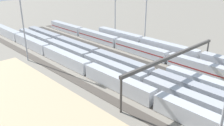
# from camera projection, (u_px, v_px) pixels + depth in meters

# --- Properties ---
(ground_plane) EXTENTS (400.00, 400.00, 0.00)m
(ground_plane) POSITION_uv_depth(u_px,v_px,m) (123.00, 66.00, 77.54)
(ground_plane) COLOR gray
(track_bed_0) EXTENTS (140.00, 2.80, 0.12)m
(track_bed_0) POSITION_uv_depth(u_px,v_px,m) (156.00, 54.00, 88.74)
(track_bed_0) COLOR #3D3833
(track_bed_0) RESTS_ON ground_plane
(track_bed_1) EXTENTS (140.00, 2.80, 0.12)m
(track_bed_1) POSITION_uv_depth(u_px,v_px,m) (148.00, 57.00, 85.54)
(track_bed_1) COLOR #4C443D
(track_bed_1) RESTS_ON ground_plane
(track_bed_2) EXTENTS (140.00, 2.80, 0.12)m
(track_bed_2) POSITION_uv_depth(u_px,v_px,m) (139.00, 60.00, 82.33)
(track_bed_2) COLOR #3D3833
(track_bed_2) RESTS_ON ground_plane
(track_bed_3) EXTENTS (140.00, 2.80, 0.12)m
(track_bed_3) POSITION_uv_depth(u_px,v_px,m) (129.00, 64.00, 79.12)
(track_bed_3) COLOR #3D3833
(track_bed_3) RESTS_ON ground_plane
(track_bed_4) EXTENTS (140.00, 2.80, 0.12)m
(track_bed_4) POSITION_uv_depth(u_px,v_px,m) (118.00, 68.00, 75.91)
(track_bed_4) COLOR #3D3833
(track_bed_4) RESTS_ON ground_plane
(track_bed_5) EXTENTS (140.00, 2.80, 0.12)m
(track_bed_5) POSITION_uv_depth(u_px,v_px,m) (106.00, 73.00, 72.71)
(track_bed_5) COLOR #3D3833
(track_bed_5) RESTS_ON ground_plane
(track_bed_6) EXTENTS (140.00, 2.80, 0.12)m
(track_bed_6) POSITION_uv_depth(u_px,v_px,m) (94.00, 77.00, 69.50)
(track_bed_6) COLOR #4C443D
(track_bed_6) RESTS_ON ground_plane
(track_bed_7) EXTENTS (140.00, 2.80, 0.12)m
(track_bed_7) POSITION_uv_depth(u_px,v_px,m) (80.00, 83.00, 66.29)
(track_bed_7) COLOR #4C443D
(track_bed_7) RESTS_ON ground_plane
(train_on_track_0) EXTENTS (95.60, 3.00, 5.00)m
(train_on_track_0) POSITION_uv_depth(u_px,v_px,m) (200.00, 59.00, 76.35)
(train_on_track_0) COLOR silver
(train_on_track_0) RESTS_ON ground_plane
(train_on_track_4) EXTENTS (95.60, 3.06, 3.80)m
(train_on_track_4) POSITION_uv_depth(u_px,v_px,m) (96.00, 54.00, 82.29)
(train_on_track_4) COLOR #A8AAB2
(train_on_track_4) RESTS_ON ground_plane
(train_on_track_6) EXTENTS (139.00, 3.00, 4.40)m
(train_on_track_6) POSITION_uv_depth(u_px,v_px,m) (86.00, 68.00, 71.17)
(train_on_track_6) COLOR black
(train_on_track_6) RESTS_ON ground_plane
(train_on_track_5) EXTENTS (119.80, 3.00, 3.80)m
(train_on_track_5) POSITION_uv_depth(u_px,v_px,m) (113.00, 69.00, 70.08)
(train_on_track_5) COLOR #B7BABF
(train_on_track_5) RESTS_ON ground_plane
(train_on_track_1) EXTENTS (114.80, 3.06, 4.40)m
(train_on_track_1) POSITION_uv_depth(u_px,v_px,m) (136.00, 48.00, 88.63)
(train_on_track_1) COLOR #285193
(train_on_track_1) RESTS_ON ground_plane
(light_mast_0) EXTENTS (2.80, 0.70, 26.97)m
(light_mast_0) POSITION_uv_depth(u_px,v_px,m) (115.00, 0.00, 101.12)
(light_mast_0) COLOR #9EA0A5
(light_mast_0) RESTS_ON ground_plane
(light_mast_1) EXTENTS (2.80, 0.70, 25.18)m
(light_mast_1) POSITION_uv_depth(u_px,v_px,m) (22.00, 13.00, 76.77)
(light_mast_1) COLOR #9EA0A5
(light_mast_1) RESTS_ON ground_plane
(light_mast_2) EXTENTS (2.80, 0.70, 26.88)m
(light_mast_2) POSITION_uv_depth(u_px,v_px,m) (146.00, 3.00, 90.73)
(light_mast_2) COLOR #9EA0A5
(light_mast_2) RESTS_ON ground_plane
(signal_gantry) EXTENTS (0.70, 40.00, 8.80)m
(signal_gantry) POSITION_uv_depth(u_px,v_px,m) (174.00, 58.00, 62.56)
(signal_gantry) COLOR #4C4742
(signal_gantry) RESTS_ON ground_plane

